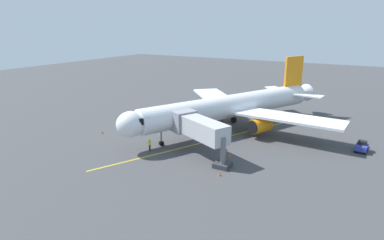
% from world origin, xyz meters
% --- Properties ---
extents(ground_plane, '(220.00, 220.00, 0.00)m').
position_xyz_m(ground_plane, '(0.00, 0.00, 0.00)').
color(ground_plane, '#424244').
extents(apron_lead_in_line, '(17.28, 36.28, 0.01)m').
position_xyz_m(apron_lead_in_line, '(0.67, 8.09, 0.01)').
color(apron_lead_in_line, yellow).
rests_on(apron_lead_in_line, ground).
extents(airplane, '(31.78, 37.86, 11.50)m').
position_xyz_m(airplane, '(0.55, 1.83, 4.00)').
color(airplane, white).
rests_on(airplane, ground).
extents(jet_bridge, '(11.09, 7.06, 5.40)m').
position_xyz_m(jet_bridge, '(0.51, 14.32, 3.76)').
color(jet_bridge, '#B7B7BC').
rests_on(jet_bridge, ground).
extents(ground_crew_marshaller, '(0.45, 0.47, 1.71)m').
position_xyz_m(ground_crew_marshaller, '(6.62, 16.86, 0.89)').
color(ground_crew_marshaller, '#23232D').
rests_on(ground_crew_marshaller, ground).
extents(ground_crew_wing_walker, '(0.46, 0.46, 1.71)m').
position_xyz_m(ground_crew_wing_walker, '(-1.44, -4.30, 0.89)').
color(ground_crew_wing_walker, '#23232D').
rests_on(ground_crew_wing_walker, ground).
extents(tug_near_nose, '(1.72, 2.41, 1.50)m').
position_xyz_m(tug_near_nose, '(-19.28, 2.22, 0.70)').
color(tug_near_nose, '#2D3899').
rests_on(tug_near_nose, ground).
extents(safety_cone_nose_left, '(0.32, 0.32, 0.55)m').
position_xyz_m(safety_cone_nose_left, '(-5.30, 19.13, 0.28)').
color(safety_cone_nose_left, '#F2590F').
rests_on(safety_cone_nose_left, ground).
extents(safety_cone_nose_right, '(0.32, 0.32, 0.55)m').
position_xyz_m(safety_cone_nose_right, '(-4.14, 13.48, 0.28)').
color(safety_cone_nose_right, '#F2590F').
rests_on(safety_cone_nose_right, ground).
extents(safety_cone_wing_port, '(0.32, 0.32, 0.55)m').
position_xyz_m(safety_cone_wing_port, '(17.50, 5.55, 0.28)').
color(safety_cone_wing_port, '#F2590F').
rests_on(safety_cone_wing_port, ground).
extents(safety_cone_wing_starboard, '(0.32, 0.32, 0.55)m').
position_xyz_m(safety_cone_wing_starboard, '(18.10, 14.58, 0.28)').
color(safety_cone_wing_starboard, '#F2590F').
rests_on(safety_cone_wing_starboard, ground).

